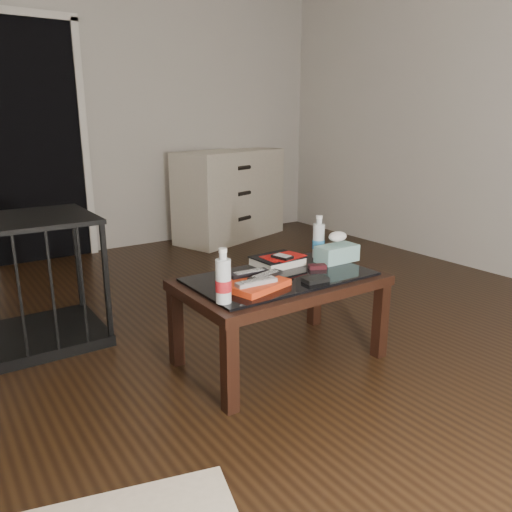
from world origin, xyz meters
The scene contains 18 objects.
ground centered at (0.00, 0.00, 0.00)m, with size 5.00×5.00×0.00m, color black.
room_shell centered at (0.00, 0.00, 1.62)m, with size 5.00×5.00×5.00m.
doorway centered at (-0.40, 2.47, 1.02)m, with size 0.90×0.08×2.07m.
coffee_table centered at (0.16, -0.25, 0.40)m, with size 1.00×0.60×0.46m.
dresser centered at (1.39, 2.23, 0.45)m, with size 1.30×0.85×0.90m.
pet_crate centered at (-0.93, 0.70, 0.23)m, with size 0.90×0.61×0.71m.
magazines centered at (-0.04, -0.33, 0.48)m, with size 0.28×0.21×0.03m, color red.
remote_silver centered at (-0.06, -0.36, 0.50)m, with size 0.20×0.05×0.02m, color #9D9EA2.
remote_black_front centered at (0.03, -0.31, 0.50)m, with size 0.20×0.05×0.02m, color black.
remote_black_back centered at (-0.01, -0.23, 0.50)m, with size 0.20×0.05×0.02m, color black.
textbook centered at (0.26, -0.09, 0.48)m, with size 0.25×0.20×0.05m, color black.
dvd_mailers centered at (0.27, -0.11, 0.51)m, with size 0.19×0.14×0.01m, color #AA0D0B.
ipod centered at (0.25, -0.15, 0.52)m, with size 0.06×0.10×0.02m, color black.
flip_phone centered at (0.39, -0.26, 0.47)m, with size 0.09×0.05×0.02m, color black.
wallet centered at (0.24, -0.42, 0.47)m, with size 0.12×0.07×0.02m, color black.
water_bottle_left centered at (-0.26, -0.41, 0.58)m, with size 0.07×0.07×0.24m, color silver.
water_bottle_right centered at (0.54, -0.10, 0.58)m, with size 0.07×0.07×0.24m, color silver.
tissue_box centered at (0.57, -0.22, 0.51)m, with size 0.23×0.12×0.09m, color teal.
Camera 1 is at (-1.27, -2.13, 1.22)m, focal length 35.00 mm.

